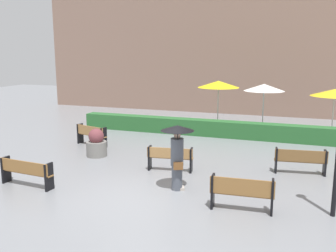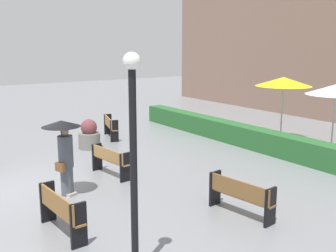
{
  "view_description": "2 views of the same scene",
  "coord_description": "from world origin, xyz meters",
  "views": [
    {
      "loc": [
        4.17,
        -9.16,
        4.03
      ],
      "look_at": [
        -1.03,
        5.31,
        0.99
      ],
      "focal_mm": 39.65,
      "sensor_mm": 36.0,
      "label": 1
    },
    {
      "loc": [
        10.55,
        -2.59,
        3.85
      ],
      "look_at": [
        -0.92,
        5.23,
        1.03
      ],
      "focal_mm": 43.13,
      "sensor_mm": 36.0,
      "label": 2
    }
  ],
  "objects": [
    {
      "name": "patio_umbrella_white",
      "position": [
        2.42,
        9.91,
        2.33
      ],
      "size": [
        2.01,
        2.01,
        2.51
      ],
      "color": "silver",
      "rests_on": "ground"
    },
    {
      "name": "bench_far_left",
      "position": [
        -4.42,
        4.69,
        0.53
      ],
      "size": [
        1.64,
        0.76,
        0.89
      ],
      "color": "#9E7242",
      "rests_on": "ground"
    },
    {
      "name": "planter_pot",
      "position": [
        -3.31,
        3.28,
        0.48
      ],
      "size": [
        0.81,
        0.81,
        1.11
      ],
      "color": "slate",
      "rests_on": "ground"
    },
    {
      "name": "pedestrian_with_umbrella",
      "position": [
        0.87,
        0.82,
        1.29
      ],
      "size": [
        0.97,
        0.97,
        1.99
      ],
      "color": "#4C515B",
      "rests_on": "ground"
    },
    {
      "name": "hedge_strip",
      "position": [
        -0.33,
        8.4,
        0.39
      ],
      "size": [
        12.85,
        0.7,
        0.78
      ],
      "primitive_type": "cube",
      "color": "#28602D",
      "rests_on": "ground"
    },
    {
      "name": "patio_umbrella_yellow",
      "position": [
        0.09,
        10.0,
        2.42
      ],
      "size": [
        2.17,
        2.17,
        2.6
      ],
      "color": "silver",
      "rests_on": "ground"
    },
    {
      "name": "bench_near_left",
      "position": [
        -3.57,
        -0.46,
        0.5
      ],
      "size": [
        1.88,
        0.48,
        0.83
      ],
      "color": "olive",
      "rests_on": "ground"
    },
    {
      "name": "patio_umbrella_yellow_far",
      "position": [
        5.74,
        10.66,
        2.12
      ],
      "size": [
        2.3,
        2.3,
        2.3
      ],
      "color": "silver",
      "rests_on": "ground"
    },
    {
      "name": "bench_near_right",
      "position": [
        2.91,
        -0.05,
        0.54
      ],
      "size": [
        1.65,
        0.45,
        0.91
      ],
      "color": "olive",
      "rests_on": "ground"
    },
    {
      "name": "bench_far_right",
      "position": [
        4.31,
        3.65,
        0.5
      ],
      "size": [
        1.72,
        0.57,
        0.85
      ],
      "color": "brown",
      "rests_on": "ground"
    },
    {
      "name": "building_facade",
      "position": [
        0.0,
        16.0,
        4.0
      ],
      "size": [
        28.0,
        1.2,
        8.0
      ],
      "primitive_type": "cube",
      "color": "#846656",
      "rests_on": "ground"
    },
    {
      "name": "bench_mid_center",
      "position": [
        0.07,
        2.46,
        0.51
      ],
      "size": [
        1.61,
        0.53,
        0.85
      ],
      "color": "#9E7242",
      "rests_on": "ground"
    },
    {
      "name": "ground_plane",
      "position": [
        0.0,
        0.0,
        0.0
      ],
      "size": [
        60.0,
        60.0,
        0.0
      ],
      "primitive_type": "plane",
      "color": "gray"
    }
  ]
}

